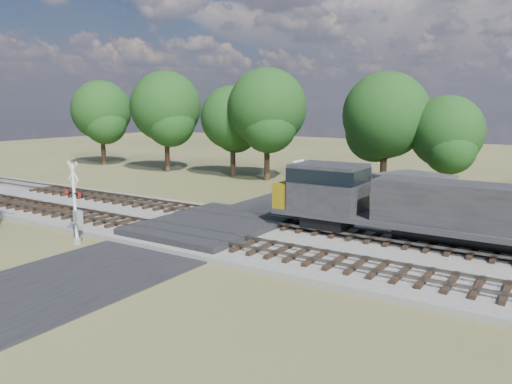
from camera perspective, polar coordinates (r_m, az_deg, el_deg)
The scene contains 10 objects.
ground at distance 29.49m, azimuth -5.51°, elevation -4.68°, with size 160.00×160.00×0.00m, color #464726.
ballast_bed at distance 25.21m, azimuth 13.54°, elevation -7.13°, with size 140.00×10.00×0.30m, color gray.
road at distance 29.48m, azimuth -5.51°, elevation -4.60°, with size 7.00×60.00×0.08m, color black.
crossing_panel at distance 29.80m, azimuth -4.93°, elevation -3.89°, with size 7.00×9.00×0.62m, color #262628.
track_near at distance 26.03m, azimuth -2.83°, elevation -5.70°, with size 140.00×2.60×0.33m.
track_far at distance 30.10m, azimuth 2.72°, elevation -3.53°, with size 140.00×2.60×0.33m.
crossing_signal_near at distance 28.30m, azimuth -19.88°, elevation -1.97°, with size 1.80×0.49×4.51m.
crossing_signal_far at distance 32.76m, azimuth 7.07°, elevation -0.29°, with size 1.58×0.42×3.94m.
equipment_shed at distance 35.19m, azimuth 17.40°, elevation -0.31°, with size 5.36×5.36×2.81m.
treeline at distance 43.34m, azimuth 19.01°, elevation 8.50°, with size 84.58×11.66×11.39m.
Camera 1 is at (17.74, -22.34, 7.48)m, focal length 35.00 mm.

